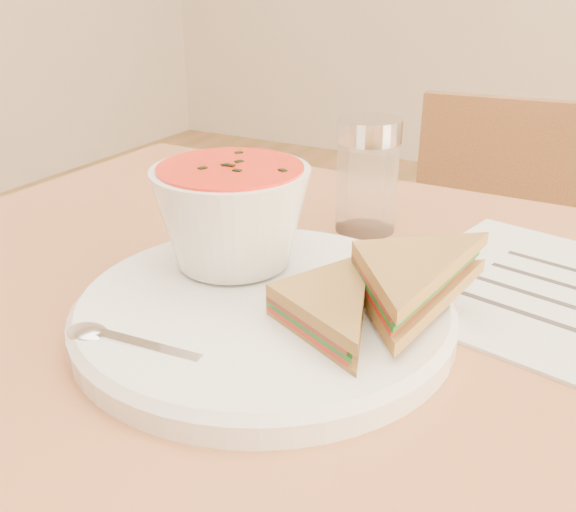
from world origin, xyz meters
The scene contains 7 objects.
chair_far centered at (0.04, 0.45, 0.41)m, with size 0.36×0.36×0.82m, color brown, non-canonical shape.
plate centered at (-0.08, -0.04, 0.76)m, with size 0.29×0.29×0.02m, color white, non-canonical shape.
soup_bowl centered at (-0.13, 0.00, 0.81)m, with size 0.13×0.13×0.09m, color white, non-canonical shape.
sandwich_half_a centered at (-0.06, -0.06, 0.78)m, with size 0.10×0.10×0.03m, color #B68240, non-canonical shape.
sandwich_half_b centered at (-0.02, 0.00, 0.80)m, with size 0.11×0.11×0.03m, color #B68240, non-canonical shape.
spoon centered at (-0.11, -0.14, 0.77)m, with size 0.16×0.03×0.01m, color silver, non-canonical shape.
condiment_shaker centered at (-0.08, 0.17, 0.81)m, with size 0.06×0.06×0.12m, color silver, non-canonical shape.
Camera 1 is at (0.15, -0.41, 1.00)m, focal length 40.00 mm.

